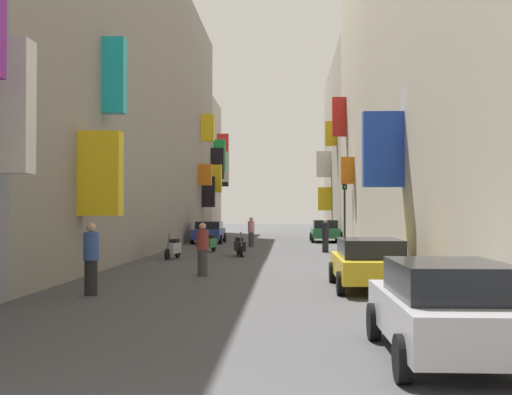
{
  "coord_description": "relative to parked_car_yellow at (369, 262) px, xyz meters",
  "views": [
    {
      "loc": [
        1.44,
        -3.9,
        2.1
      ],
      "look_at": [
        -0.02,
        26.8,
        2.71
      ],
      "focal_mm": 46.23,
      "sensor_mm": 36.0,
      "label": 1
    }
  ],
  "objects": [
    {
      "name": "building_left_mid_c",
      "position": [
        -11.6,
        42.27,
        5.32
      ],
      "size": [
        7.27,
        7.61,
        12.07
      ],
      "color": "#B2A899",
      "rests_on": "ground"
    },
    {
      "name": "traffic_light_near_corner",
      "position": [
        0.96,
        18.59,
        2.03
      ],
      "size": [
        0.26,
        0.34,
        4.02
      ],
      "color": "#2D2D2D",
      "rests_on": "ground"
    },
    {
      "name": "scooter_silver",
      "position": [
        -7.19,
        10.73,
        -0.26
      ],
      "size": [
        0.6,
        1.89,
        1.13
      ],
      "color": "#ADADB2",
      "rests_on": "ground"
    },
    {
      "name": "building_right_mid_a",
      "position": [
        4.36,
        20.1,
        7.21
      ],
      "size": [
        6.84,
        11.14,
        15.86
      ],
      "color": "#BCB29E",
      "rests_on": "ground"
    },
    {
      "name": "building_left_mid_b",
      "position": [
        -11.62,
        27.89,
        7.46
      ],
      "size": [
        7.35,
        21.18,
        16.38
      ],
      "color": "gray",
      "rests_on": "ground"
    },
    {
      "name": "pedestrian_mid_street",
      "position": [
        -0.28,
        15.44,
        0.11
      ],
      "size": [
        0.49,
        0.49,
        1.67
      ],
      "color": "black",
      "rests_on": "ground"
    },
    {
      "name": "scooter_green",
      "position": [
        -6.13,
        15.46,
        -0.26
      ],
      "size": [
        0.65,
        1.77,
        1.13
      ],
      "color": "#287F3D",
      "rests_on": "ground"
    },
    {
      "name": "pedestrian_near_right",
      "position": [
        -4.91,
        3.26,
        0.13
      ],
      "size": [
        0.54,
        0.54,
        1.71
      ],
      "color": "#3C3C3C",
      "rests_on": "ground"
    },
    {
      "name": "building_right_mid_b",
      "position": [
        4.36,
        35.87,
        6.23
      ],
      "size": [
        7.19,
        20.42,
        13.92
      ],
      "color": "#9E9384",
      "rests_on": "ground"
    },
    {
      "name": "building_left_mid_a",
      "position": [
        -11.63,
        7.21,
        7.41
      ],
      "size": [
        7.29,
        20.14,
        16.27
      ],
      "color": "gray",
      "rests_on": "ground"
    },
    {
      "name": "scooter_black",
      "position": [
        -4.39,
        12.57,
        -0.26
      ],
      "size": [
        0.63,
        1.92,
        1.13
      ],
      "color": "black",
      "rests_on": "ground"
    },
    {
      "name": "ground_plane",
      "position": [
        -3.63,
        16.08,
        -0.72
      ],
      "size": [
        140.0,
        140.0,
        0.0
      ],
      "primitive_type": "plane",
      "color": "#424244"
    },
    {
      "name": "parked_car_yellow",
      "position": [
        0.0,
        0.0,
        0.0
      ],
      "size": [
        1.93,
        4.47,
        1.35
      ],
      "color": "gold",
      "rests_on": "ground"
    },
    {
      "name": "pedestrian_crossing",
      "position": [
        -4.29,
        20.38,
        0.14
      ],
      "size": [
        0.41,
        0.41,
        1.71
      ],
      "color": "#3E3E3E",
      "rests_on": "ground"
    },
    {
      "name": "pedestrian_near_left",
      "position": [
        -7.05,
        -1.71,
        0.18
      ],
      "size": [
        0.53,
        0.53,
        1.8
      ],
      "color": "black",
      "rests_on": "ground"
    },
    {
      "name": "parked_car_silver",
      "position": [
        0.04,
        -8.44,
        0.02
      ],
      "size": [
        1.84,
        4.04,
        1.39
      ],
      "color": "#B7B7BC",
      "rests_on": "ground"
    },
    {
      "name": "parked_car_green",
      "position": [
        0.34,
        26.6,
        0.05
      ],
      "size": [
        1.94,
        4.33,
        1.47
      ],
      "color": "#236638",
      "rests_on": "ground"
    },
    {
      "name": "parked_car_blue",
      "position": [
        -7.26,
        24.59,
        0.02
      ],
      "size": [
        1.96,
        3.94,
        1.4
      ],
      "color": "navy",
      "rests_on": "ground"
    }
  ]
}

